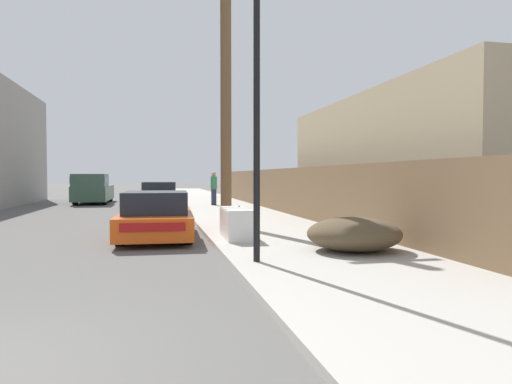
{
  "coord_description": "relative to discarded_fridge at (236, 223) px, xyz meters",
  "views": [
    {
      "loc": [
        1.87,
        -3.88,
        1.67
      ],
      "look_at": [
        5.21,
        11.19,
        1.13
      ],
      "focal_mm": 32.0,
      "sensor_mm": 36.0,
      "label": 1
    }
  ],
  "objects": [
    {
      "name": "wooden_fence",
      "position": [
        3.39,
        8.62,
        0.57
      ],
      "size": [
        0.08,
        30.82,
        1.88
      ],
      "primitive_type": "cube",
      "color": "brown",
      "rests_on": "sidewalk_curb"
    },
    {
      "name": "street_lamp",
      "position": [
        -0.19,
        -3.26,
        2.64
      ],
      "size": [
        0.26,
        0.26,
        5.24
      ],
      "color": "black",
      "rests_on": "sidewalk_curb"
    },
    {
      "name": "discarded_fridge",
      "position": [
        0.0,
        0.0,
        0.0
      ],
      "size": [
        0.67,
        1.86,
        0.77
      ],
      "rotation": [
        0.0,
        0.0,
        -0.03
      ],
      "color": "silver",
      "rests_on": "sidewalk_curb"
    },
    {
      "name": "utility_pole",
      "position": [
        0.2,
        2.93,
        3.78
      ],
      "size": [
        1.8,
        0.35,
        8.14
      ],
      "color": "brown",
      "rests_on": "sidewalk_curb"
    },
    {
      "name": "parked_sports_car_red",
      "position": [
        -1.95,
        1.2,
        0.09
      ],
      "size": [
        2.04,
        4.44,
        1.27
      ],
      "rotation": [
        0.0,
        0.0,
        -0.04
      ],
      "color": "#E05114",
      "rests_on": "ground"
    },
    {
      "name": "pedestrian",
      "position": [
        1.09,
        13.06,
        0.56
      ],
      "size": [
        0.34,
        0.34,
        1.8
      ],
      "color": "#282D42",
      "rests_on": "sidewalk_curb"
    },
    {
      "name": "sidewalk_curb",
      "position": [
        1.44,
        16.08,
        -0.43
      ],
      "size": [
        4.2,
        63.0,
        0.12
      ],
      "primitive_type": "cube",
      "color": "#ADA89E",
      "rests_on": "ground"
    },
    {
      "name": "building_right_house",
      "position": [
        7.41,
        2.67,
        1.68
      ],
      "size": [
        6.0,
        12.09,
        4.34
      ],
      "primitive_type": "cube",
      "color": "tan",
      "rests_on": "ground"
    },
    {
      "name": "pickup_truck",
      "position": [
        -5.71,
        17.99,
        0.41
      ],
      "size": [
        1.96,
        5.51,
        1.8
      ],
      "rotation": [
        0.0,
        0.0,
        3.14
      ],
      "color": "#385647",
      "rests_on": "ground"
    },
    {
      "name": "car_parked_mid",
      "position": [
        -1.77,
        12.62,
        0.15
      ],
      "size": [
        2.04,
        4.47,
        1.38
      ],
      "rotation": [
        0.0,
        0.0,
        -0.04
      ],
      "color": "gray",
      "rests_on": "ground"
    },
    {
      "name": "brush_pile",
      "position": [
        2.05,
        -2.54,
        -0.02
      ],
      "size": [
        1.97,
        1.87,
        0.7
      ],
      "color": "brown",
      "rests_on": "sidewalk_curb"
    }
  ]
}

